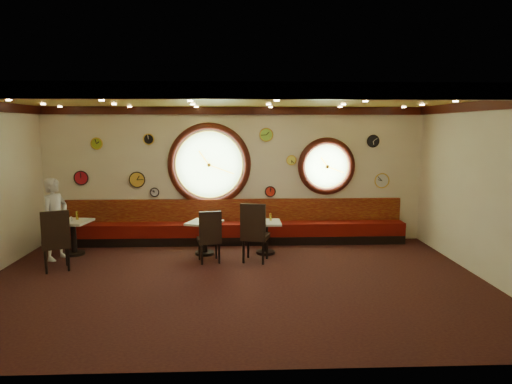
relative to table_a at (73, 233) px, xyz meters
The scene contains 43 objects.
floor 3.97m from the table_a, 28.60° to the right, with size 9.00×6.00×0.00m, color black.
ceiling 4.80m from the table_a, 28.60° to the right, with size 9.00×6.00×0.02m, color gold.
wall_back 3.81m from the table_a, 17.81° to the left, with size 9.00×0.02×3.20m, color beige.
wall_front 6.10m from the table_a, 54.68° to the right, with size 9.00×0.02×3.20m, color beige.
wall_right 8.26m from the table_a, 13.34° to the right, with size 0.02×6.00×3.20m, color beige.
molding_back 4.48m from the table_a, 17.05° to the left, with size 9.00×0.10×0.18m, color #330F09.
molding_front 6.51m from the table_a, 54.40° to the right, with size 9.00×0.10×0.18m, color #330F09.
molding_right 8.55m from the table_a, 13.42° to the right, with size 0.10×6.00×0.18m, color #330F09.
banquette_base 3.58m from the table_a, 13.51° to the left, with size 8.00×0.55×0.20m, color black.
banquette_seat 3.56m from the table_a, 13.51° to the left, with size 8.00×0.55×0.30m, color #590B07.
banquette_back 3.63m from the table_a, 16.90° to the left, with size 8.00×0.10×0.55m, color #61070C.
porthole_left_glass 3.36m from the table_a, 21.14° to the left, with size 1.66×1.66×0.02m, color #94CA79.
porthole_left_frame 3.36m from the table_a, 20.88° to the left, with size 1.98×1.98×0.18m, color #330F09.
porthole_left_ring 3.35m from the table_a, 20.36° to the left, with size 1.61×1.61×0.03m, color gold.
porthole_right_glass 5.92m from the table_a, 11.06° to the left, with size 1.10×1.10×0.02m, color #94CA79.
porthole_right_frame 5.92m from the table_a, 10.92° to the left, with size 1.38×1.38×0.18m, color #330F09.
porthole_right_ring 5.91m from the table_a, 10.62° to the left, with size 1.09×1.09×0.03m, color gold.
wall_clock_0 1.89m from the table_a, 42.68° to the left, with size 0.36×0.36×0.03m, color gold.
wall_clock_1 5.15m from the table_a, 12.56° to the left, with size 0.22×0.22×0.03m, color #DCDC49.
wall_clock_2 4.50m from the table_a, 13.96° to the left, with size 0.24×0.24×0.03m, color red.
wall_clock_3 7.16m from the table_a, ahead, with size 0.34×0.34×0.03m, color silver.
wall_clock_4 1.53m from the table_a, 97.29° to the left, with size 0.32×0.32×0.03m, color #B31121.
wall_clock_5 4.82m from the table_a, 14.28° to the left, with size 0.30×0.30×0.03m, color #96DD45.
wall_clock_6 2.68m from the table_a, 36.24° to the left, with size 0.24×0.24×0.03m, color black.
wall_clock_7 2.03m from the table_a, 34.45° to the left, with size 0.20×0.20×0.03m, color silver.
wall_clock_8 7.11m from the table_a, ahead, with size 0.28×0.28×0.03m, color black.
wall_clock_9 2.18m from the table_a, 76.22° to the left, with size 0.26×0.26×0.03m, color #A1BF26.
table_a is the anchor object (origin of this frame).
table_b 2.81m from the table_a, ahead, with size 0.84×0.84×0.72m.
table_c 4.13m from the table_a, ahead, with size 0.65×0.65×0.71m.
chair_a 1.17m from the table_a, 85.99° to the right, with size 0.66×0.66×0.73m.
chair_b 3.06m from the table_a, 13.87° to the right, with size 0.54×0.54×0.67m.
chair_c 3.94m from the table_a, 10.87° to the right, with size 0.63×0.63×0.76m.
condiment_a_salt 0.37m from the table_a, 148.63° to the left, with size 0.04×0.04×0.11m, color silver.
condiment_b_salt 2.72m from the table_a, ahead, with size 0.04×0.04×0.10m, color silver.
condiment_c_salt 4.03m from the table_a, ahead, with size 0.04×0.04×0.11m, color #BBBABF.
condiment_a_pepper 0.34m from the table_a, 91.96° to the right, with size 0.04×0.04×0.11m, color silver.
condiment_b_pepper 2.84m from the table_a, ahead, with size 0.04×0.04×0.10m, color silver.
condiment_c_pepper 4.12m from the table_a, ahead, with size 0.03×0.03×0.09m, color silver.
condiment_a_bottle 0.39m from the table_a, 64.94° to the left, with size 0.06×0.06×0.18m, color gold.
condiment_b_bottle 2.91m from the table_a, ahead, with size 0.05×0.05×0.17m, color gold.
condiment_c_bottle 4.26m from the table_a, ahead, with size 0.05×0.05×0.16m, color gold.
waiter 0.55m from the table_a, 126.52° to the right, with size 0.62×0.41×1.71m, color silver.
Camera 1 is at (0.06, -7.83, 2.74)m, focal length 32.00 mm.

